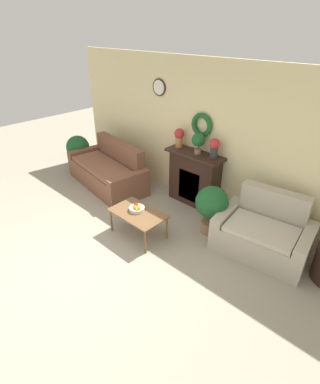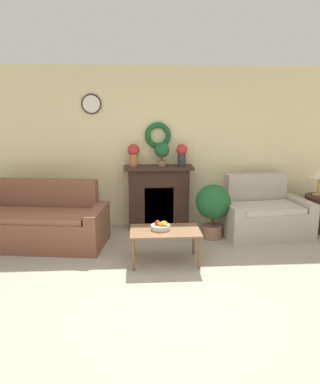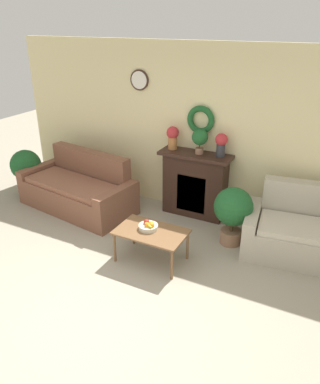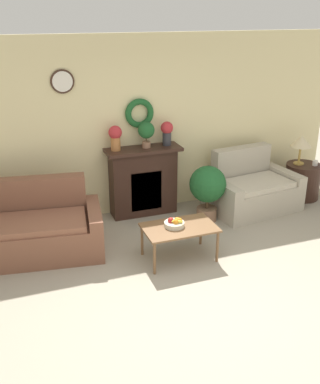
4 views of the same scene
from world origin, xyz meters
name	(u,v)px [view 2 (image 2 of 4)]	position (x,y,z in m)	size (l,w,h in m)	color
ground_plane	(170,305)	(0.00, 0.00, 0.00)	(16.00, 16.00, 0.00)	#9E937F
wall_back	(155,148)	(0.00, 2.82, 1.36)	(6.80, 0.16, 2.70)	beige
fireplace	(159,197)	(0.04, 2.61, 0.54)	(1.15, 0.41, 1.08)	#331E16
couch_left	(39,223)	(-1.81, 1.95, 0.32)	(2.11, 1.21, 0.94)	brown
loveseat_right	(263,214)	(1.73, 2.21, 0.32)	(1.50, 1.08, 0.95)	#B2A893
coffee_table	(165,233)	(0.04, 1.12, 0.41)	(0.92, 0.57, 0.45)	brown
fruit_bowl	(161,226)	(-0.02, 1.15, 0.50)	(0.26, 0.26, 0.12)	beige
table_lamp	(320,173)	(2.70, 2.35, 0.97)	(0.35, 0.35, 0.49)	#B28E42
vase_on_mantel_left	(134,153)	(-0.37, 2.62, 1.29)	(0.20, 0.20, 0.37)	#AD6B38
vase_on_mantel_right	(182,153)	(0.43, 2.62, 1.28)	(0.19, 0.19, 0.36)	#2D2D33
potted_plant_on_mantel	(162,151)	(0.10, 2.60, 1.32)	(0.25, 0.25, 0.39)	#8E664C
potted_plant_floor_by_loveseat	(213,205)	(0.86, 2.03, 0.54)	(0.55, 0.55, 0.87)	#8E664C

